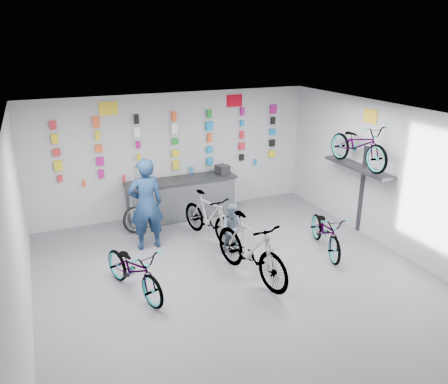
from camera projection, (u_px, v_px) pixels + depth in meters
name	position (u px, v px, depth m)	size (l,w,h in m)	color
floor	(245.00, 289.00, 7.78)	(8.00, 8.00, 0.00)	#56565B
ceiling	(249.00, 122.00, 6.76)	(8.00, 8.00, 0.00)	white
wall_back	(175.00, 154.00, 10.72)	(7.00, 7.00, 0.00)	#BABABD
wall_left	(17.00, 250.00, 5.95)	(8.00, 8.00, 0.00)	#BABABD
wall_right	(406.00, 184.00, 8.59)	(8.00, 8.00, 0.00)	#BABABD
counter	(182.00, 199.00, 10.67)	(2.70, 0.66, 1.00)	black
merch_wall	(175.00, 143.00, 10.56)	(5.57, 0.08, 1.57)	red
wall_bracket	(358.00, 171.00, 9.57)	(0.39, 1.90, 2.00)	#333338
sign_left	(108.00, 109.00, 9.73)	(0.42, 0.02, 0.30)	yellow
sign_right	(234.00, 101.00, 10.89)	(0.42, 0.02, 0.30)	#BC051A
sign_side	(370.00, 116.00, 9.22)	(0.02, 0.40, 0.30)	yellow
bike_left	(134.00, 269.00, 7.52)	(0.61, 1.76, 0.93)	gray
bike_center	(251.00, 248.00, 7.94)	(0.57, 2.02, 1.21)	gray
bike_right	(326.00, 231.00, 9.02)	(0.59, 1.69, 0.89)	gray
bike_service	(209.00, 216.00, 9.54)	(0.50, 1.76, 1.06)	gray
bike_wall	(358.00, 145.00, 9.34)	(0.63, 1.80, 0.95)	gray
clerk	(146.00, 204.00, 8.98)	(0.72, 0.47, 1.96)	#152C4E
customer	(234.00, 229.00, 8.87)	(0.53, 0.41, 1.09)	slate
spare_wheel	(135.00, 220.00, 9.94)	(0.65, 0.42, 0.62)	black
register	(222.00, 169.00, 10.87)	(0.28, 0.30, 0.22)	black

